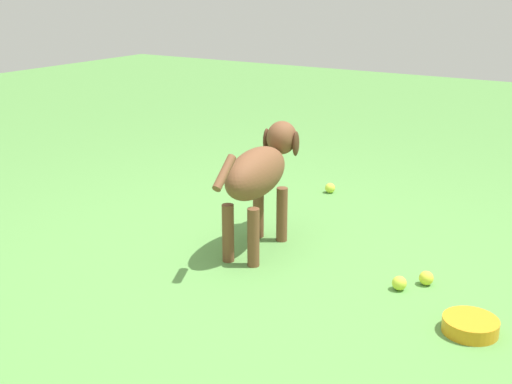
{
  "coord_description": "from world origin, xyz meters",
  "views": [
    {
      "loc": [
        -2.4,
        -1.45,
        1.33
      ],
      "look_at": [
        0.23,
        0.2,
        0.32
      ],
      "focal_mm": 45.77,
      "sensor_mm": 36.0,
      "label": 1
    }
  ],
  "objects_px": {
    "tennis_ball_2": "(330,188)",
    "tennis_ball_0": "(426,278)",
    "water_bowl": "(470,326)",
    "tennis_ball_1": "(399,283)",
    "dog": "(260,172)"
  },
  "relations": [
    {
      "from": "tennis_ball_1",
      "to": "tennis_ball_2",
      "type": "bearing_deg",
      "value": 38.59
    },
    {
      "from": "dog",
      "to": "tennis_ball_2",
      "type": "bearing_deg",
      "value": -2.23
    },
    {
      "from": "dog",
      "to": "water_bowl",
      "type": "relative_size",
      "value": 4.12
    },
    {
      "from": "dog",
      "to": "water_bowl",
      "type": "distance_m",
      "value": 1.26
    },
    {
      "from": "tennis_ball_1",
      "to": "tennis_ball_0",
      "type": "bearing_deg",
      "value": -36.59
    },
    {
      "from": "dog",
      "to": "tennis_ball_2",
      "type": "relative_size",
      "value": 13.75
    },
    {
      "from": "tennis_ball_2",
      "to": "tennis_ball_0",
      "type": "bearing_deg",
      "value": -135.64
    },
    {
      "from": "tennis_ball_0",
      "to": "tennis_ball_2",
      "type": "height_order",
      "value": "same"
    },
    {
      "from": "tennis_ball_1",
      "to": "water_bowl",
      "type": "bearing_deg",
      "value": -119.29
    },
    {
      "from": "tennis_ball_2",
      "to": "water_bowl",
      "type": "height_order",
      "value": "tennis_ball_2"
    },
    {
      "from": "dog",
      "to": "water_bowl",
      "type": "bearing_deg",
      "value": -111.76
    },
    {
      "from": "tennis_ball_1",
      "to": "tennis_ball_2",
      "type": "xyz_separation_m",
      "value": [
        1.11,
        0.88,
        0.0
      ]
    },
    {
      "from": "dog",
      "to": "tennis_ball_1",
      "type": "relative_size",
      "value": 13.75
    },
    {
      "from": "tennis_ball_2",
      "to": "water_bowl",
      "type": "distance_m",
      "value": 1.82
    },
    {
      "from": "tennis_ball_0",
      "to": "tennis_ball_2",
      "type": "relative_size",
      "value": 1.0
    }
  ]
}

